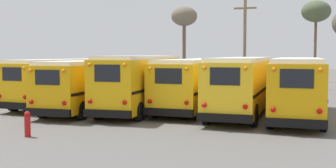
{
  "coord_description": "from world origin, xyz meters",
  "views": [
    {
      "loc": [
        7.87,
        -22.95,
        3.3
      ],
      "look_at": [
        0.0,
        0.14,
        1.58
      ],
      "focal_mm": 45.0,
      "sensor_mm": 36.0,
      "label": 1
    }
  ],
  "objects_px": {
    "school_bus_2": "(142,81)",
    "school_bus_3": "(196,82)",
    "school_bus_1": "(91,83)",
    "bare_tree_0": "(184,18)",
    "school_bus_5": "(298,85)",
    "bare_tree_2": "(316,12)",
    "school_bus_0": "(68,80)",
    "utility_pole": "(245,43)",
    "school_bus_4": "(243,83)",
    "fire_hydrant": "(27,124)"
  },
  "relations": [
    {
      "from": "school_bus_4",
      "to": "fire_hydrant",
      "type": "distance_m",
      "value": 11.69
    },
    {
      "from": "school_bus_3",
      "to": "school_bus_5",
      "type": "distance_m",
      "value": 5.89
    },
    {
      "from": "school_bus_1",
      "to": "school_bus_2",
      "type": "xyz_separation_m",
      "value": [
        2.88,
        0.88,
        0.14
      ]
    },
    {
      "from": "school_bus_0",
      "to": "school_bus_3",
      "type": "relative_size",
      "value": 1.04
    },
    {
      "from": "school_bus_2",
      "to": "fire_hydrant",
      "type": "relative_size",
      "value": 9.92
    },
    {
      "from": "school_bus_3",
      "to": "utility_pole",
      "type": "xyz_separation_m",
      "value": [
        1.3,
        10.14,
        2.54
      ]
    },
    {
      "from": "school_bus_3",
      "to": "bare_tree_0",
      "type": "distance_m",
      "value": 17.25
    },
    {
      "from": "school_bus_2",
      "to": "fire_hydrant",
      "type": "bearing_deg",
      "value": -99.09
    },
    {
      "from": "school_bus_5",
      "to": "school_bus_4",
      "type": "bearing_deg",
      "value": 175.88
    },
    {
      "from": "school_bus_5",
      "to": "utility_pole",
      "type": "distance_m",
      "value": 12.43
    },
    {
      "from": "school_bus_1",
      "to": "bare_tree_2",
      "type": "xyz_separation_m",
      "value": [
        12.51,
        20.8,
        5.66
      ]
    },
    {
      "from": "school_bus_2",
      "to": "school_bus_4",
      "type": "bearing_deg",
      "value": 4.97
    },
    {
      "from": "school_bus_1",
      "to": "school_bus_4",
      "type": "distance_m",
      "value": 8.76
    },
    {
      "from": "school_bus_0",
      "to": "fire_hydrant",
      "type": "relative_size",
      "value": 10.32
    },
    {
      "from": "school_bus_5",
      "to": "school_bus_2",
      "type": "bearing_deg",
      "value": -178.06
    },
    {
      "from": "school_bus_2",
      "to": "utility_pole",
      "type": "distance_m",
      "value": 12.59
    },
    {
      "from": "school_bus_2",
      "to": "fire_hydrant",
      "type": "distance_m",
      "value": 8.87
    },
    {
      "from": "school_bus_4",
      "to": "bare_tree_2",
      "type": "distance_m",
      "value": 20.55
    },
    {
      "from": "school_bus_0",
      "to": "utility_pole",
      "type": "xyz_separation_m",
      "value": [
        9.95,
        10.33,
        2.54
      ]
    },
    {
      "from": "school_bus_4",
      "to": "bare_tree_0",
      "type": "relative_size",
      "value": 1.34
    },
    {
      "from": "school_bus_2",
      "to": "utility_pole",
      "type": "relative_size",
      "value": 1.29
    },
    {
      "from": "bare_tree_2",
      "to": "bare_tree_0",
      "type": "bearing_deg",
      "value": -166.62
    },
    {
      "from": "school_bus_2",
      "to": "school_bus_3",
      "type": "relative_size",
      "value": 1.0
    },
    {
      "from": "bare_tree_2",
      "to": "fire_hydrant",
      "type": "xyz_separation_m",
      "value": [
        -11.01,
        -28.58,
        -6.74
      ]
    },
    {
      "from": "school_bus_5",
      "to": "utility_pole",
      "type": "xyz_separation_m",
      "value": [
        -4.47,
        11.33,
        2.49
      ]
    },
    {
      "from": "school_bus_5",
      "to": "bare_tree_0",
      "type": "distance_m",
      "value": 20.77
    },
    {
      "from": "school_bus_5",
      "to": "utility_pole",
      "type": "bearing_deg",
      "value": 111.54
    },
    {
      "from": "school_bus_0",
      "to": "fire_hydrant",
      "type": "xyz_separation_m",
      "value": [
        4.38,
        -9.96,
        -1.11
      ]
    },
    {
      "from": "school_bus_1",
      "to": "bare_tree_0",
      "type": "height_order",
      "value": "bare_tree_0"
    },
    {
      "from": "bare_tree_0",
      "to": "bare_tree_2",
      "type": "distance_m",
      "value": 12.51
    },
    {
      "from": "bare_tree_0",
      "to": "school_bus_0",
      "type": "bearing_deg",
      "value": -101.63
    },
    {
      "from": "utility_pole",
      "to": "fire_hydrant",
      "type": "xyz_separation_m",
      "value": [
        -5.57,
        -20.29,
        -3.66
      ]
    },
    {
      "from": "utility_pole",
      "to": "bare_tree_0",
      "type": "bearing_deg",
      "value": 141.18
    },
    {
      "from": "school_bus_2",
      "to": "school_bus_3",
      "type": "xyz_separation_m",
      "value": [
        2.88,
        1.48,
        -0.11
      ]
    },
    {
      "from": "school_bus_5",
      "to": "bare_tree_2",
      "type": "xyz_separation_m",
      "value": [
        0.97,
        19.62,
        5.57
      ]
    },
    {
      "from": "school_bus_3",
      "to": "school_bus_5",
      "type": "height_order",
      "value": "school_bus_5"
    },
    {
      "from": "school_bus_3",
      "to": "fire_hydrant",
      "type": "distance_m",
      "value": 11.07
    },
    {
      "from": "school_bus_4",
      "to": "fire_hydrant",
      "type": "height_order",
      "value": "school_bus_4"
    },
    {
      "from": "school_bus_4",
      "to": "utility_pole",
      "type": "relative_size",
      "value": 1.34
    },
    {
      "from": "school_bus_1",
      "to": "school_bus_4",
      "type": "relative_size",
      "value": 0.89
    },
    {
      "from": "school_bus_2",
      "to": "school_bus_5",
      "type": "relative_size",
      "value": 0.96
    },
    {
      "from": "school_bus_1",
      "to": "bare_tree_2",
      "type": "distance_m",
      "value": 24.92
    },
    {
      "from": "school_bus_1",
      "to": "school_bus_5",
      "type": "xyz_separation_m",
      "value": [
        11.54,
        1.18,
        0.08
      ]
    },
    {
      "from": "school_bus_0",
      "to": "utility_pole",
      "type": "height_order",
      "value": "utility_pole"
    },
    {
      "from": "school_bus_0",
      "to": "school_bus_3",
      "type": "height_order",
      "value": "school_bus_3"
    },
    {
      "from": "school_bus_3",
      "to": "school_bus_4",
      "type": "relative_size",
      "value": 0.96
    },
    {
      "from": "bare_tree_2",
      "to": "fire_hydrant",
      "type": "distance_m",
      "value": 31.36
    },
    {
      "from": "school_bus_4",
      "to": "school_bus_5",
      "type": "relative_size",
      "value": 1.0
    },
    {
      "from": "bare_tree_0",
      "to": "school_bus_4",
      "type": "bearing_deg",
      "value": -63.32
    },
    {
      "from": "school_bus_5",
      "to": "fire_hydrant",
      "type": "distance_m",
      "value": 13.51
    }
  ]
}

